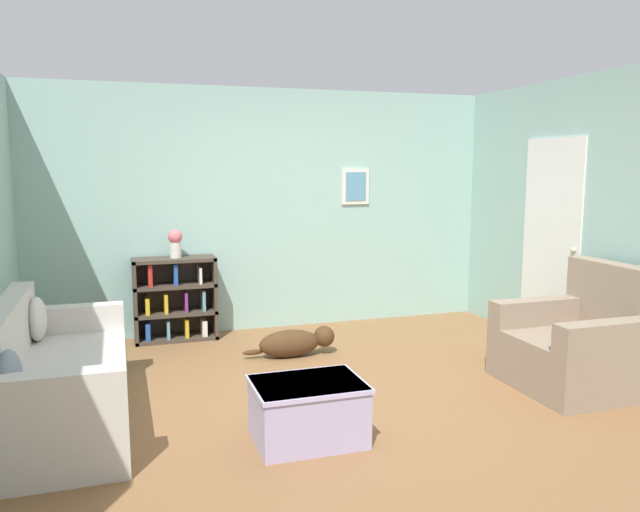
{
  "coord_description": "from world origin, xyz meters",
  "views": [
    {
      "loc": [
        -1.55,
        -4.39,
        1.78
      ],
      "look_at": [
        0.0,
        0.4,
        1.05
      ],
      "focal_mm": 35.0,
      "sensor_mm": 36.0,
      "label": 1
    }
  ],
  "objects": [
    {
      "name": "ground_plane",
      "position": [
        0.0,
        0.0,
        0.0
      ],
      "size": [
        14.0,
        14.0,
        0.0
      ],
      "primitive_type": "plane",
      "color": "brown"
    },
    {
      "name": "wall_back",
      "position": [
        0.0,
        2.25,
        1.3
      ],
      "size": [
        5.6,
        0.13,
        2.6
      ],
      "color": "#93BCB2",
      "rests_on": "ground_plane"
    },
    {
      "name": "wall_right",
      "position": [
        2.55,
        0.02,
        1.29
      ],
      "size": [
        0.16,
        5.0,
        2.6
      ],
      "color": "#93BCB2",
      "rests_on": "ground_plane"
    },
    {
      "name": "couch",
      "position": [
        -2.02,
        0.07,
        0.31
      ],
      "size": [
        0.84,
        1.92,
        0.86
      ],
      "color": "beige",
      "rests_on": "ground_plane"
    },
    {
      "name": "bookshelf",
      "position": [
        -1.04,
        2.04,
        0.41
      ],
      "size": [
        0.83,
        0.32,
        0.85
      ],
      "color": "#42382D",
      "rests_on": "ground_plane"
    },
    {
      "name": "recliner_chair",
      "position": [
        1.98,
        -0.39,
        0.34
      ],
      "size": [
        0.98,
        1.01,
        0.99
      ],
      "color": "gray",
      "rests_on": "ground_plane"
    },
    {
      "name": "coffee_table",
      "position": [
        -0.44,
        -0.7,
        0.21
      ],
      "size": [
        0.72,
        0.54,
        0.4
      ],
      "color": "#ADA3CC",
      "rests_on": "ground_plane"
    },
    {
      "name": "dog",
      "position": [
        -0.02,
        1.08,
        0.14
      ],
      "size": [
        0.88,
        0.23,
        0.27
      ],
      "color": "#472D19",
      "rests_on": "ground_plane"
    },
    {
      "name": "vase",
      "position": [
        -1.02,
        2.02,
        1.02
      ],
      "size": [
        0.14,
        0.14,
        0.29
      ],
      "color": "silver",
      "rests_on": "bookshelf"
    }
  ]
}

